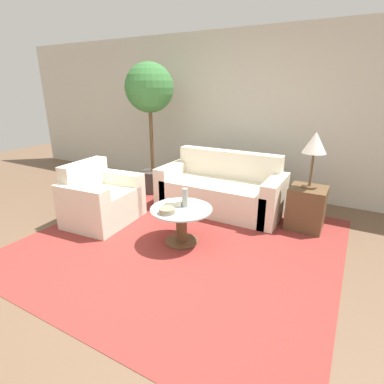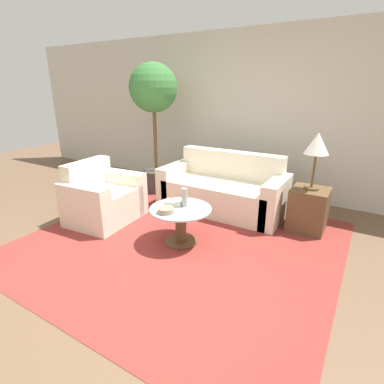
% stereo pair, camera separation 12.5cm
% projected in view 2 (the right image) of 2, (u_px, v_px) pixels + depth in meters
% --- Properties ---
extents(ground_plane, '(14.00, 14.00, 0.00)m').
position_uv_depth(ground_plane, '(131.00, 267.00, 3.04)').
color(ground_plane, brown).
extents(wall_back, '(10.00, 0.06, 2.60)m').
position_uv_depth(wall_back, '(245.00, 115.00, 4.94)').
color(wall_back, beige).
rests_on(wall_back, ground_plane).
extents(rug, '(3.44, 3.23, 0.01)m').
position_uv_depth(rug, '(181.00, 241.00, 3.54)').
color(rug, maroon).
rests_on(rug, ground_plane).
extents(sofa_main, '(1.80, 0.80, 0.83)m').
position_uv_depth(sofa_main, '(224.00, 191.00, 4.42)').
color(sofa_main, beige).
rests_on(sofa_main, ground_plane).
extents(armchair, '(0.81, 0.99, 0.80)m').
position_uv_depth(armchair, '(102.00, 200.00, 4.07)').
color(armchair, beige).
rests_on(armchair, ground_plane).
extents(coffee_table, '(0.71, 0.71, 0.43)m').
position_uv_depth(coffee_table, '(181.00, 220.00, 3.45)').
color(coffee_table, brown).
rests_on(coffee_table, ground_plane).
extents(side_table, '(0.44, 0.44, 0.54)m').
position_uv_depth(side_table, '(308.00, 209.00, 3.78)').
color(side_table, brown).
rests_on(side_table, ground_plane).
extents(table_lamp, '(0.28, 0.28, 0.69)m').
position_uv_depth(table_lamp, '(317.00, 146.00, 3.51)').
color(table_lamp, brown).
rests_on(table_lamp, side_table).
extents(potted_plant, '(0.77, 0.77, 2.10)m').
position_uv_depth(potted_plant, '(154.00, 101.00, 4.78)').
color(potted_plant, '#3D3833').
rests_on(potted_plant, ground_plane).
extents(vase, '(0.07, 0.07, 0.22)m').
position_uv_depth(vase, '(184.00, 198.00, 3.41)').
color(vase, '#9E998E').
rests_on(vase, coffee_table).
extents(bowl, '(0.18, 0.18, 0.06)m').
position_uv_depth(bowl, '(166.00, 210.00, 3.26)').
color(bowl, gray).
rests_on(bowl, coffee_table).
extents(book_stack, '(0.23, 0.20, 0.05)m').
position_uv_depth(book_stack, '(174.00, 202.00, 3.49)').
color(book_stack, beige).
rests_on(book_stack, coffee_table).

